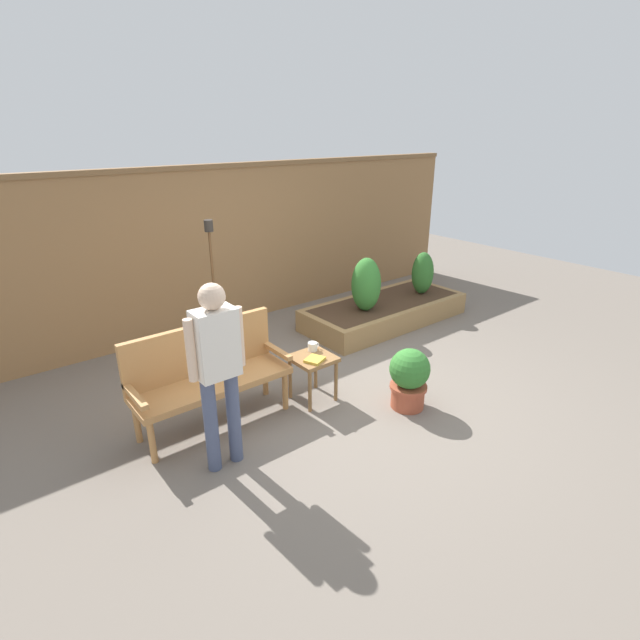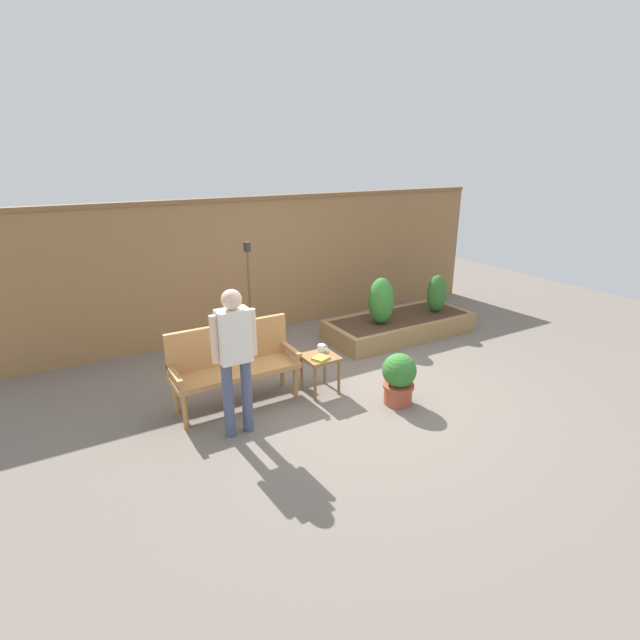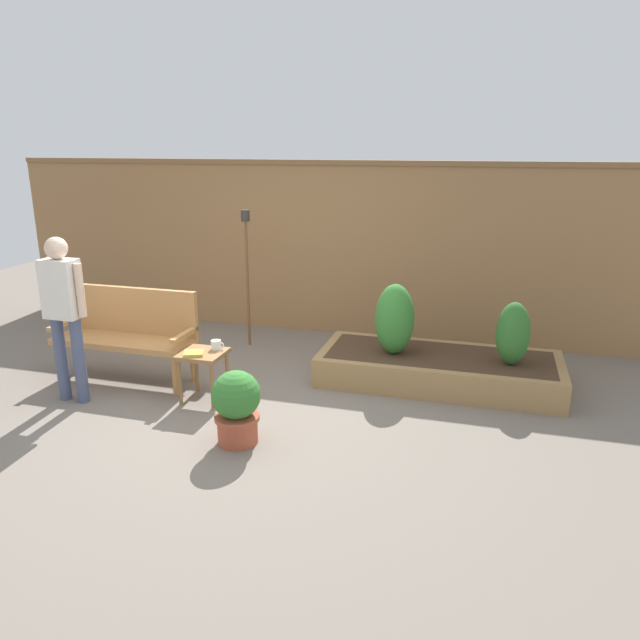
{
  "view_description": "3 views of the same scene",
  "coord_description": "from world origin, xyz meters",
  "px_view_note": "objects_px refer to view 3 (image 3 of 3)",
  "views": [
    {
      "loc": [
        -3.02,
        -3.23,
        2.59
      ],
      "look_at": [
        -0.08,
        0.47,
        0.7
      ],
      "focal_mm": 27.13,
      "sensor_mm": 36.0,
      "label": 1
    },
    {
      "loc": [
        -3.05,
        -4.33,
        2.77
      ],
      "look_at": [
        -0.15,
        0.62,
        0.76
      ],
      "focal_mm": 26.69,
      "sensor_mm": 36.0,
      "label": 2
    },
    {
      "loc": [
        2.1,
        -4.55,
        2.35
      ],
      "look_at": [
        0.51,
        0.96,
        0.64
      ],
      "focal_mm": 33.45,
      "sensor_mm": 36.0,
      "label": 3
    }
  ],
  "objects_px": {
    "cup_on_table": "(216,345)",
    "garden_bench": "(128,328)",
    "person_by_bench": "(63,306)",
    "shrub_near_bench": "(395,319)",
    "side_table": "(203,360)",
    "shrub_far_corner": "(513,334)",
    "potted_boxwood": "(237,405)",
    "book_on_table": "(194,353)",
    "tiki_torch": "(247,254)"
  },
  "relations": [
    {
      "from": "shrub_near_bench",
      "to": "book_on_table",
      "type": "bearing_deg",
      "value": -147.9
    },
    {
      "from": "potted_boxwood",
      "to": "person_by_bench",
      "type": "distance_m",
      "value": 1.96
    },
    {
      "from": "person_by_bench",
      "to": "garden_bench",
      "type": "bearing_deg",
      "value": 72.79
    },
    {
      "from": "shrub_near_bench",
      "to": "tiki_torch",
      "type": "relative_size",
      "value": 0.44
    },
    {
      "from": "side_table",
      "to": "shrub_far_corner",
      "type": "distance_m",
      "value": 2.95
    },
    {
      "from": "side_table",
      "to": "shrub_near_bench",
      "type": "relative_size",
      "value": 0.67
    },
    {
      "from": "potted_boxwood",
      "to": "cup_on_table",
      "type": "bearing_deg",
      "value": 124.45
    },
    {
      "from": "side_table",
      "to": "book_on_table",
      "type": "relative_size",
      "value": 2.74
    },
    {
      "from": "shrub_far_corner",
      "to": "garden_bench",
      "type": "bearing_deg",
      "value": -169.94
    },
    {
      "from": "book_on_table",
      "to": "tiki_torch",
      "type": "height_order",
      "value": "tiki_torch"
    },
    {
      "from": "potted_boxwood",
      "to": "garden_bench",
      "type": "bearing_deg",
      "value": 148.48
    },
    {
      "from": "garden_bench",
      "to": "tiki_torch",
      "type": "bearing_deg",
      "value": 59.91
    },
    {
      "from": "garden_bench",
      "to": "person_by_bench",
      "type": "distance_m",
      "value": 0.79
    },
    {
      "from": "cup_on_table",
      "to": "book_on_table",
      "type": "xyz_separation_m",
      "value": [
        -0.13,
        -0.2,
        -0.03
      ]
    },
    {
      "from": "cup_on_table",
      "to": "tiki_torch",
      "type": "height_order",
      "value": "tiki_torch"
    },
    {
      "from": "book_on_table",
      "to": "shrub_far_corner",
      "type": "height_order",
      "value": "shrub_far_corner"
    },
    {
      "from": "person_by_bench",
      "to": "potted_boxwood",
      "type": "bearing_deg",
      "value": -10.57
    },
    {
      "from": "shrub_far_corner",
      "to": "tiki_torch",
      "type": "bearing_deg",
      "value": 167.65
    },
    {
      "from": "garden_bench",
      "to": "shrub_far_corner",
      "type": "relative_size",
      "value": 2.33
    },
    {
      "from": "shrub_near_bench",
      "to": "cup_on_table",
      "type": "bearing_deg",
      "value": -151.16
    },
    {
      "from": "garden_bench",
      "to": "shrub_far_corner",
      "type": "distance_m",
      "value": 3.82
    },
    {
      "from": "cup_on_table",
      "to": "book_on_table",
      "type": "bearing_deg",
      "value": -123.17
    },
    {
      "from": "cup_on_table",
      "to": "book_on_table",
      "type": "relative_size",
      "value": 0.75
    },
    {
      "from": "shrub_far_corner",
      "to": "tiki_torch",
      "type": "height_order",
      "value": "tiki_torch"
    },
    {
      "from": "book_on_table",
      "to": "tiki_torch",
      "type": "relative_size",
      "value": 0.11
    },
    {
      "from": "side_table",
      "to": "garden_bench",
      "type": "bearing_deg",
      "value": 162.96
    },
    {
      "from": "side_table",
      "to": "person_by_bench",
      "type": "distance_m",
      "value": 1.35
    },
    {
      "from": "shrub_far_corner",
      "to": "tiki_torch",
      "type": "xyz_separation_m",
      "value": [
        -2.99,
        0.66,
        0.51
      ]
    },
    {
      "from": "side_table",
      "to": "tiki_torch",
      "type": "distance_m",
      "value": 1.79
    },
    {
      "from": "side_table",
      "to": "person_by_bench",
      "type": "xyz_separation_m",
      "value": [
        -1.19,
        -0.36,
        0.54
      ]
    },
    {
      "from": "side_table",
      "to": "book_on_table",
      "type": "distance_m",
      "value": 0.14
    },
    {
      "from": "potted_boxwood",
      "to": "tiki_torch",
      "type": "xyz_separation_m",
      "value": [
        -0.86,
        2.32,
        0.79
      ]
    },
    {
      "from": "shrub_far_corner",
      "to": "person_by_bench",
      "type": "height_order",
      "value": "person_by_bench"
    },
    {
      "from": "book_on_table",
      "to": "person_by_bench",
      "type": "height_order",
      "value": "person_by_bench"
    },
    {
      "from": "book_on_table",
      "to": "shrub_near_bench",
      "type": "height_order",
      "value": "shrub_near_bench"
    },
    {
      "from": "shrub_near_bench",
      "to": "potted_boxwood",
      "type": "bearing_deg",
      "value": -120.85
    },
    {
      "from": "side_table",
      "to": "shrub_far_corner",
      "type": "bearing_deg",
      "value": 19.23
    },
    {
      "from": "person_by_bench",
      "to": "shrub_near_bench",
      "type": "bearing_deg",
      "value": 25.09
    },
    {
      "from": "garden_bench",
      "to": "shrub_far_corner",
      "type": "height_order",
      "value": "garden_bench"
    },
    {
      "from": "side_table",
      "to": "tiki_torch",
      "type": "xyz_separation_m",
      "value": [
        -0.22,
        1.62,
        0.72
      ]
    },
    {
      "from": "cup_on_table",
      "to": "garden_bench",
      "type": "bearing_deg",
      "value": 170.07
    },
    {
      "from": "cup_on_table",
      "to": "tiki_torch",
      "type": "distance_m",
      "value": 1.65
    },
    {
      "from": "side_table",
      "to": "potted_boxwood",
      "type": "xyz_separation_m",
      "value": [
        0.64,
        -0.7,
        -0.07
      ]
    },
    {
      "from": "garden_bench",
      "to": "potted_boxwood",
      "type": "xyz_separation_m",
      "value": [
        1.63,
        -1.0,
        -0.21
      ]
    },
    {
      "from": "shrub_far_corner",
      "to": "potted_boxwood",
      "type": "bearing_deg",
      "value": -141.99
    },
    {
      "from": "shrub_near_bench",
      "to": "shrub_far_corner",
      "type": "bearing_deg",
      "value": 0.0
    },
    {
      "from": "book_on_table",
      "to": "person_by_bench",
      "type": "relative_size",
      "value": 0.11
    },
    {
      "from": "garden_bench",
      "to": "side_table",
      "type": "height_order",
      "value": "garden_bench"
    },
    {
      "from": "potted_boxwood",
      "to": "shrub_near_bench",
      "type": "distance_m",
      "value": 1.97
    },
    {
      "from": "potted_boxwood",
      "to": "shrub_near_bench",
      "type": "height_order",
      "value": "shrub_near_bench"
    }
  ]
}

